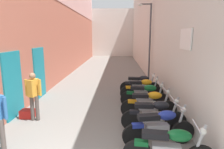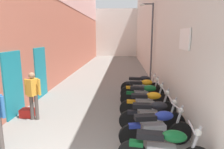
{
  "view_description": "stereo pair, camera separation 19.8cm",
  "coord_description": "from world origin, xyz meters",
  "px_view_note": "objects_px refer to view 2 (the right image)",
  "views": [
    {
      "loc": [
        0.75,
        -2.76,
        2.68
      ],
      "look_at": [
        0.52,
        4.82,
        1.19
      ],
      "focal_mm": 31.33,
      "sensor_mm": 36.0,
      "label": 1
    },
    {
      "loc": [
        0.95,
        -2.75,
        2.68
      ],
      "look_at": [
        0.52,
        4.82,
        1.19
      ],
      "focal_mm": 31.33,
      "sensor_mm": 36.0,
      "label": 2
    }
  ],
  "objects_px": {
    "motorcycle_nearest": "(164,149)",
    "pedestrian_mid_alley": "(33,92)",
    "motorcycle_second": "(156,127)",
    "street_lamp": "(150,37)",
    "motorcycle_fifth": "(145,95)",
    "plastic_crate": "(28,113)",
    "motorcycle_sixth": "(143,89)",
    "motorcycle_third": "(152,115)",
    "motorcycle_seventh": "(141,84)",
    "motorcycle_fourth": "(148,104)"
  },
  "relations": [
    {
      "from": "motorcycle_fifth",
      "to": "motorcycle_sixth",
      "type": "bearing_deg",
      "value": 89.99
    },
    {
      "from": "motorcycle_seventh",
      "to": "pedestrian_mid_alley",
      "type": "xyz_separation_m",
      "value": [
        -3.7,
        -2.97,
        0.42
      ]
    },
    {
      "from": "motorcycle_third",
      "to": "street_lamp",
      "type": "distance_m",
      "value": 6.56
    },
    {
      "from": "motorcycle_nearest",
      "to": "motorcycle_fourth",
      "type": "distance_m",
      "value": 2.62
    },
    {
      "from": "street_lamp",
      "to": "motorcycle_fifth",
      "type": "bearing_deg",
      "value": -99.25
    },
    {
      "from": "motorcycle_third",
      "to": "plastic_crate",
      "type": "bearing_deg",
      "value": 168.8
    },
    {
      "from": "motorcycle_fourth",
      "to": "motorcycle_seventh",
      "type": "bearing_deg",
      "value": 90.0
    },
    {
      "from": "motorcycle_seventh",
      "to": "motorcycle_fifth",
      "type": "bearing_deg",
      "value": -90.0
    },
    {
      "from": "motorcycle_nearest",
      "to": "motorcycle_seventh",
      "type": "bearing_deg",
      "value": 90.0
    },
    {
      "from": "motorcycle_third",
      "to": "motorcycle_fourth",
      "type": "relative_size",
      "value": 1.0
    },
    {
      "from": "motorcycle_second",
      "to": "street_lamp",
      "type": "relative_size",
      "value": 0.41
    },
    {
      "from": "motorcycle_third",
      "to": "street_lamp",
      "type": "xyz_separation_m",
      "value": [
        0.7,
        6.16,
        2.14
      ]
    },
    {
      "from": "motorcycle_nearest",
      "to": "motorcycle_sixth",
      "type": "xyz_separation_m",
      "value": [
        0.0,
        4.49,
        0.0
      ]
    },
    {
      "from": "motorcycle_fifth",
      "to": "motorcycle_sixth",
      "type": "height_order",
      "value": "same"
    },
    {
      "from": "motorcycle_fourth",
      "to": "street_lamp",
      "type": "relative_size",
      "value": 0.41
    },
    {
      "from": "motorcycle_fifth",
      "to": "street_lamp",
      "type": "xyz_separation_m",
      "value": [
        0.7,
        4.28,
        2.14
      ]
    },
    {
      "from": "motorcycle_nearest",
      "to": "pedestrian_mid_alley",
      "type": "relative_size",
      "value": 1.18
    },
    {
      "from": "motorcycle_sixth",
      "to": "pedestrian_mid_alley",
      "type": "xyz_separation_m",
      "value": [
        -3.7,
        -2.18,
        0.42
      ]
    },
    {
      "from": "motorcycle_fourth",
      "to": "street_lamp",
      "type": "xyz_separation_m",
      "value": [
        0.7,
        5.23,
        2.14
      ]
    },
    {
      "from": "motorcycle_fourth",
      "to": "plastic_crate",
      "type": "distance_m",
      "value": 4.06
    },
    {
      "from": "motorcycle_second",
      "to": "motorcycle_fourth",
      "type": "relative_size",
      "value": 0.99
    },
    {
      "from": "motorcycle_fourth",
      "to": "motorcycle_sixth",
      "type": "distance_m",
      "value": 1.87
    },
    {
      "from": "motorcycle_second",
      "to": "motorcycle_seventh",
      "type": "relative_size",
      "value": 0.99
    },
    {
      "from": "plastic_crate",
      "to": "motorcycle_third",
      "type": "bearing_deg",
      "value": -11.2
    },
    {
      "from": "plastic_crate",
      "to": "motorcycle_nearest",
      "type": "bearing_deg",
      "value": -31.64
    },
    {
      "from": "motorcycle_sixth",
      "to": "plastic_crate",
      "type": "xyz_separation_m",
      "value": [
        -4.04,
        -2.0,
        -0.36
      ]
    },
    {
      "from": "motorcycle_second",
      "to": "pedestrian_mid_alley",
      "type": "distance_m",
      "value": 3.97
    },
    {
      "from": "motorcycle_second",
      "to": "street_lamp",
      "type": "height_order",
      "value": "street_lamp"
    },
    {
      "from": "motorcycle_second",
      "to": "motorcycle_fifth",
      "type": "distance_m",
      "value": 2.63
    },
    {
      "from": "motorcycle_fifth",
      "to": "motorcycle_second",
      "type": "bearing_deg",
      "value": -90.0
    },
    {
      "from": "pedestrian_mid_alley",
      "to": "plastic_crate",
      "type": "relative_size",
      "value": 3.57
    },
    {
      "from": "motorcycle_nearest",
      "to": "street_lamp",
      "type": "height_order",
      "value": "street_lamp"
    },
    {
      "from": "motorcycle_third",
      "to": "motorcycle_sixth",
      "type": "height_order",
      "value": "same"
    },
    {
      "from": "motorcycle_sixth",
      "to": "motorcycle_nearest",
      "type": "bearing_deg",
      "value": -90.0
    },
    {
      "from": "motorcycle_second",
      "to": "street_lamp",
      "type": "bearing_deg",
      "value": 84.24
    },
    {
      "from": "motorcycle_second",
      "to": "motorcycle_fifth",
      "type": "relative_size",
      "value": 1.0
    },
    {
      "from": "motorcycle_nearest",
      "to": "motorcycle_second",
      "type": "relative_size",
      "value": 1.0
    },
    {
      "from": "motorcycle_fourth",
      "to": "plastic_crate",
      "type": "bearing_deg",
      "value": -178.11
    },
    {
      "from": "pedestrian_mid_alley",
      "to": "motorcycle_fourth",
      "type": "bearing_deg",
      "value": 4.85
    },
    {
      "from": "motorcycle_seventh",
      "to": "plastic_crate",
      "type": "distance_m",
      "value": 4.92
    },
    {
      "from": "motorcycle_seventh",
      "to": "motorcycle_third",
      "type": "bearing_deg",
      "value": -90.0
    },
    {
      "from": "motorcycle_nearest",
      "to": "pedestrian_mid_alley",
      "type": "bearing_deg",
      "value": 148.06
    },
    {
      "from": "motorcycle_nearest",
      "to": "motorcycle_third",
      "type": "distance_m",
      "value": 1.69
    },
    {
      "from": "motorcycle_nearest",
      "to": "plastic_crate",
      "type": "height_order",
      "value": "motorcycle_nearest"
    },
    {
      "from": "motorcycle_fifth",
      "to": "plastic_crate",
      "type": "height_order",
      "value": "motorcycle_fifth"
    },
    {
      "from": "street_lamp",
      "to": "motorcycle_sixth",
      "type": "bearing_deg",
      "value": -101.72
    },
    {
      "from": "motorcycle_third",
      "to": "motorcycle_fifth",
      "type": "relative_size",
      "value": 1.01
    },
    {
      "from": "street_lamp",
      "to": "motorcycle_second",
      "type": "bearing_deg",
      "value": -95.76
    },
    {
      "from": "plastic_crate",
      "to": "motorcycle_second",
      "type": "bearing_deg",
      "value": -20.95
    },
    {
      "from": "motorcycle_fifth",
      "to": "motorcycle_sixth",
      "type": "xyz_separation_m",
      "value": [
        0.0,
        0.92,
        0.0
      ]
    }
  ]
}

